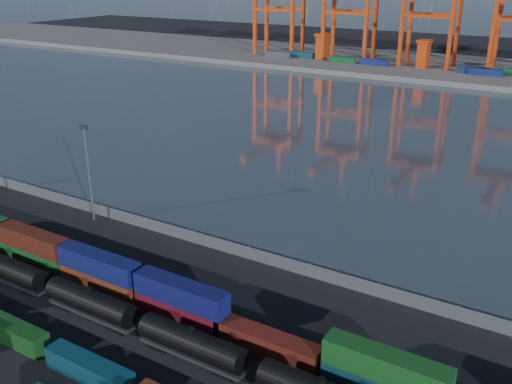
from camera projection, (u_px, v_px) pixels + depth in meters
The scene contains 10 objects.
ground at pixel (112, 363), 62.06m from camera, with size 700.00×700.00×0.00m, color black.
harbor_water at pixel (410, 136), 145.24m from camera, with size 700.00×700.00×0.00m, color #303C46.
far_quay at pixel (491, 72), 228.05m from camera, with size 700.00×70.00×2.00m, color #514F4C.
container_row_mid at pixel (97, 371), 58.73m from camera, with size 140.75×2.24×4.77m.
container_row_north at pixel (179, 304), 68.72m from camera, with size 141.55×2.58×5.50m.
tanker_string at pixel (9, 270), 77.02m from camera, with size 106.43×2.89×4.13m.
waterfront_fence at pixel (249, 253), 83.87m from camera, with size 160.12×0.12×2.20m.
yard_light_mast at pixel (88, 169), 93.84m from camera, with size 1.60×0.40×16.60m.
quay_containers at pixel (455, 69), 221.04m from camera, with size 172.58×10.99×2.60m.
straddle_carriers at pixel (482, 57), 218.83m from camera, with size 140.00×7.00×11.10m.
Camera 1 is at (39.98, -35.07, 40.24)m, focal length 40.00 mm.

